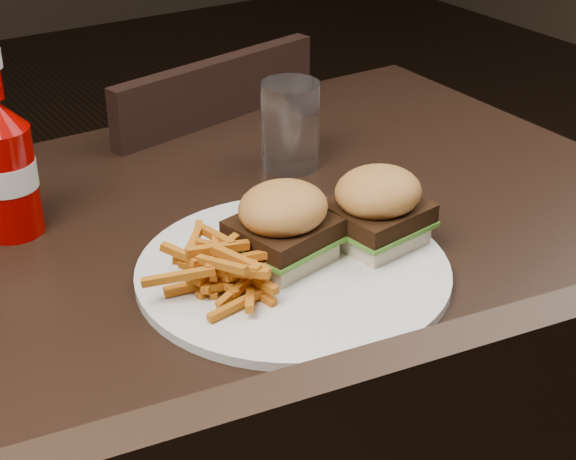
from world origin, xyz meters
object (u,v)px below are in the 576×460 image
chair_far (162,260)px  tumbler (290,127)px  ketchup_bottle (8,185)px  dining_table (198,269)px  plate (293,271)px

chair_far → tumbler: size_ratio=3.17×
ketchup_bottle → tumbler: size_ratio=1.12×
ketchup_bottle → dining_table: bearing=-46.0°
dining_table → ketchup_bottle: size_ratio=8.78×
chair_far → tumbler: (0.04, -0.37, 0.38)m
dining_table → chair_far: dining_table is taller
dining_table → chair_far: 0.62m
dining_table → ketchup_bottle: (-0.15, 0.16, 0.08)m
chair_far → ketchup_bottle: size_ratio=2.82×
plate → dining_table: bearing=124.6°
chair_far → plate: plate is taller
dining_table → tumbler: tumbler is taller
tumbler → chair_far: bearing=96.1°
plate → ketchup_bottle: size_ratio=2.45×
plate → ketchup_bottle: 0.34m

